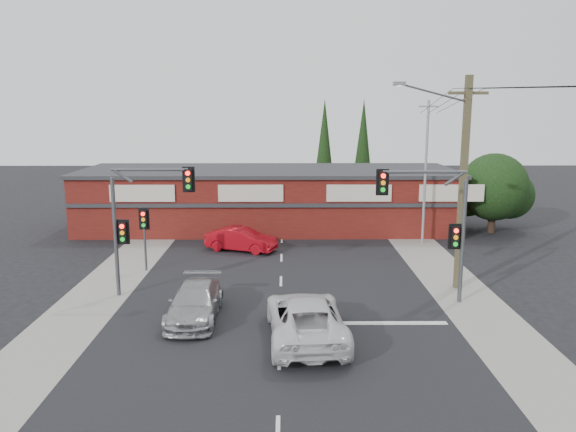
{
  "coord_description": "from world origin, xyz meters",
  "views": [
    {
      "loc": [
        0.19,
        -22.85,
        8.61
      ],
      "look_at": [
        0.35,
        3.0,
        3.55
      ],
      "focal_mm": 35.0,
      "sensor_mm": 36.0,
      "label": 1
    }
  ],
  "objects_px": {
    "silver_suv": "(195,302)",
    "shop_building": "(268,198)",
    "utility_pole": "(460,177)",
    "white_suv": "(306,318)",
    "red_sedan": "(241,239)"
  },
  "relations": [
    {
      "from": "white_suv",
      "to": "red_sedan",
      "type": "height_order",
      "value": "white_suv"
    },
    {
      "from": "white_suv",
      "to": "silver_suv",
      "type": "height_order",
      "value": "white_suv"
    },
    {
      "from": "silver_suv",
      "to": "shop_building",
      "type": "distance_m",
      "value": 18.15
    },
    {
      "from": "white_suv",
      "to": "red_sedan",
      "type": "xyz_separation_m",
      "value": [
        -3.41,
        13.14,
        -0.12
      ]
    },
    {
      "from": "shop_building",
      "to": "red_sedan",
      "type": "bearing_deg",
      "value": -101.93
    },
    {
      "from": "silver_suv",
      "to": "utility_pole",
      "type": "bearing_deg",
      "value": 18.4
    },
    {
      "from": "white_suv",
      "to": "shop_building",
      "type": "xyz_separation_m",
      "value": [
        -1.97,
        19.97,
        1.31
      ]
    },
    {
      "from": "white_suv",
      "to": "utility_pole",
      "type": "height_order",
      "value": "utility_pole"
    },
    {
      "from": "shop_building",
      "to": "white_suv",
      "type": "bearing_deg",
      "value": -84.36
    },
    {
      "from": "white_suv",
      "to": "silver_suv",
      "type": "distance_m",
      "value": 4.92
    },
    {
      "from": "white_suv",
      "to": "red_sedan",
      "type": "distance_m",
      "value": 13.58
    },
    {
      "from": "silver_suv",
      "to": "shop_building",
      "type": "bearing_deg",
      "value": 82.15
    },
    {
      "from": "silver_suv",
      "to": "shop_building",
      "type": "xyz_separation_m",
      "value": [
        2.5,
        17.92,
        1.43
      ]
    },
    {
      "from": "shop_building",
      "to": "utility_pole",
      "type": "distance_m",
      "value": 17.15
    },
    {
      "from": "shop_building",
      "to": "silver_suv",
      "type": "bearing_deg",
      "value": -97.95
    }
  ]
}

